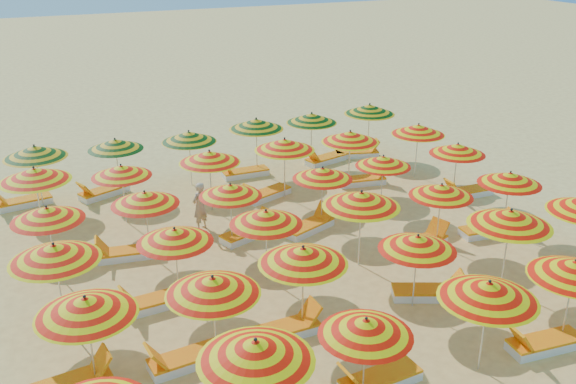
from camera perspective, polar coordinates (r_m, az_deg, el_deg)
The scene contains 54 objects.
ground at distance 18.39m, azimuth 0.64°, elevation -5.16°, with size 120.00×120.00×0.00m, color #F5CE6D.
umbrella_1 at distance 11.12m, azimuth -2.89°, elevation -13.91°, with size 2.26×2.26×2.17m.
umbrella_2 at distance 12.17m, azimuth 6.94°, elevation -11.86°, with size 2.05×2.05×1.90m.
umbrella_3 at distance 13.38m, azimuth 17.41°, elevation -8.40°, with size 2.30×2.30×2.12m.
umbrella_4 at distance 14.95m, azimuth 24.12°, elevation -6.28°, with size 2.09×2.09×2.06m.
umbrella_6 at distance 12.94m, azimuth -17.54°, elevation -9.67°, with size 2.09×2.09×2.09m.
umbrella_7 at distance 13.13m, azimuth -6.71°, elevation -8.28°, with size 2.45×2.45×2.08m.
umbrella_8 at distance 14.08m, azimuth 1.35°, elevation -5.68°, with size 2.37×2.37×2.12m.
umbrella_9 at distance 15.27m, azimuth 11.45°, elevation -4.45°, with size 2.18×2.18×1.95m.
umbrella_10 at distance 16.63m, azimuth 19.16°, elevation -2.20°, with size 2.39×2.39×2.19m.
umbrella_12 at distance 15.08m, azimuth -20.06°, elevation -5.09°, with size 2.63×2.63×2.14m.
umbrella_13 at distance 15.53m, azimuth -10.04°, elevation -3.85°, with size 2.20×2.20×1.96m.
umbrella_14 at distance 16.18m, azimuth -1.98°, elevation -2.28°, with size 2.15×2.15×1.99m.
umbrella_15 at distance 16.89m, azimuth 6.53°, elevation -0.66°, with size 2.68×2.68×2.20m.
umbrella_16 at distance 18.51m, azimuth 13.47°, elevation 0.13°, with size 2.29×2.29×1.92m.
umbrella_17 at distance 19.87m, azimuth 19.12°, elevation 1.16°, with size 2.45×2.45×1.97m.
umbrella_18 at distance 17.51m, azimuth -20.62°, elevation -1.83°, with size 2.00×2.00×1.98m.
umbrella_19 at distance 17.79m, azimuth -12.61°, elevation -0.54°, with size 2.30×2.30×1.97m.
umbrella_20 at distance 18.12m, azimuth -5.15°, elevation 0.15°, with size 2.09×2.09×1.91m.
umbrella_21 at distance 19.27m, azimuth 3.09°, elevation 1.66°, with size 2.37×2.37×1.93m.
umbrella_22 at distance 20.62m, azimuth 8.46°, elevation 2.72°, with size 2.36×2.36×1.89m.
umbrella_23 at distance 22.07m, azimuth 14.84°, elevation 3.71°, with size 2.05×2.05×1.97m.
umbrella_24 at distance 19.94m, azimuth -21.61°, elevation 1.45°, with size 2.25×2.25×2.18m.
umbrella_25 at distance 20.09m, azimuth -14.60°, elevation 1.82°, with size 1.84×1.84×1.93m.
umbrella_26 at distance 20.43m, azimuth -7.00°, elevation 3.11°, with size 2.26×2.26×2.08m.
umbrella_27 at distance 21.29m, azimuth -0.31°, elevation 4.23°, with size 2.25×2.25×2.14m.
umbrella_28 at distance 22.30m, azimuth 5.54°, elevation 4.91°, with size 2.55×2.55×2.12m.
umbrella_29 at distance 23.71m, azimuth 11.51°, elevation 5.46°, with size 2.49×2.49×2.05m.
umbrella_30 at distance 22.15m, azimuth -21.58°, elevation 3.35°, with size 2.47×2.47×2.14m.
umbrella_31 at distance 22.54m, azimuth -15.10°, elevation 4.11°, with size 1.88×1.88×1.99m.
umbrella_32 at distance 22.70m, azimuth -8.80°, elevation 4.88°, with size 2.55×2.55×2.04m.
umbrella_33 at distance 23.67m, azimuth -2.84°, elevation 6.06°, with size 2.66×2.66×2.14m.
umbrella_34 at distance 24.66m, azimuth 2.11°, elevation 6.59°, with size 2.51×2.51×2.07m.
umbrella_35 at distance 25.85m, azimuth 7.26°, elevation 7.31°, with size 2.49×2.49×2.14m.
lounger_0 at distance 13.44m, azimuth 8.03°, elevation -16.20°, with size 1.77×0.70×0.69m.
lounger_1 at distance 15.34m, azimuth 21.76°, elevation -12.37°, with size 1.78×0.73×0.69m.
lounger_4 at distance 14.01m, azimuth -8.95°, elevation -14.44°, with size 1.78×0.74×0.69m.
lounger_5 at distance 14.71m, azimuth -0.34°, elevation -12.15°, with size 1.75×0.63×0.69m.
lounger_6 at distance 16.45m, azimuth 12.41°, elevation -8.68°, with size 1.82×1.24×0.69m.
lounger_8 at distance 16.03m, azimuth -11.60°, elevation -9.50°, with size 1.77×0.71×0.69m.
lounger_9 at distance 18.81m, azimuth 11.93°, elevation -4.51°, with size 1.83×1.08×0.69m.
lounger_10 at distance 20.16m, azimuth 17.46°, elevation -3.21°, with size 1.79×0.77×0.69m.
lounger_11 at distance 18.44m, azimuth -14.08°, elevation -5.27°, with size 1.80×0.83×0.69m.
lounger_12 at distance 19.10m, azimuth -3.51°, elevation -3.61°, with size 1.83×1.12×0.69m.
lounger_13 at distance 19.48m, azimuth 1.96°, elevation -3.03°, with size 1.82×1.17×0.69m.
lounger_14 at distance 22.82m, azimuth 15.63°, elevation 0.01°, with size 1.75×0.64×0.69m.
lounger_15 at distance 21.82m, azimuth -1.91°, elevation -0.17°, with size 1.83×1.15×0.69m.
lounger_16 at distance 23.17m, azimuth 6.65°, elevation 1.06°, with size 1.80×0.85×0.69m.
lounger_17 at distance 22.91m, azimuth -22.49°, elevation -0.82°, with size 1.80×0.82×0.69m.
lounger_18 at distance 22.87m, azimuth -16.11°, elevation 0.01°, with size 1.82×1.20×0.69m.
lounger_19 at distance 23.82m, azimuth -3.92°, elevation 1.75°, with size 1.74×0.61×0.69m.
lounger_20 at distance 25.20m, azimuth 3.29°, elevation 2.93°, with size 1.82×1.01×0.69m.
lounger_21 at distance 26.03m, azimuth 6.23°, elevation 3.47°, with size 1.83×1.07×0.69m.
beachgoer_a at distance 19.48m, azimuth -7.85°, elevation -1.27°, with size 0.56×0.36×1.52m, color tan.
Camera 1 is at (-6.84, -14.83, 8.45)m, focal length 40.00 mm.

